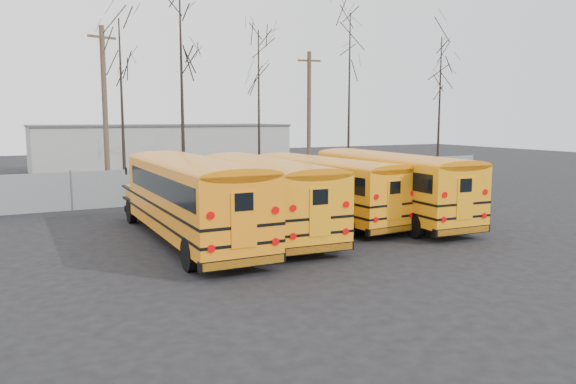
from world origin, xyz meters
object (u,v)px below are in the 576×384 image
utility_pole_right (309,117)px  bus_a (191,192)px  bus_b (264,189)px  utility_pole_left (105,110)px  bus_d (388,181)px  bus_c (323,184)px

utility_pole_right → bus_a: bearing=-121.4°
utility_pole_right → bus_b: bearing=-114.3°
bus_a → utility_pole_left: size_ratio=1.18×
bus_d → utility_pole_left: utility_pole_left is taller
bus_a → bus_d: 9.55m
utility_pole_left → utility_pole_right: bearing=-23.5°
bus_d → bus_b: bearing=-176.3°
bus_a → bus_d: (9.54, 0.38, -0.08)m
bus_c → bus_d: 3.02m
utility_pole_right → bus_d: bearing=-93.5°
bus_a → utility_pole_right: (13.22, 14.35, 2.82)m
bus_a → bus_c: 6.96m
bus_a → bus_c: (6.77, 1.58, -0.19)m
bus_b → bus_c: bus_b is taller
bus_c → bus_a: bearing=-171.0°
bus_b → bus_c: (3.57, 1.28, -0.09)m
bus_d → bus_a: bearing=-174.7°
bus_c → bus_d: bearing=-27.6°
utility_pole_right → bus_c: bearing=-105.6°
bus_d → utility_pole_left: size_ratio=1.14×
bus_d → utility_pole_right: bearing=78.3°
bus_c → utility_pole_right: utility_pole_right is taller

